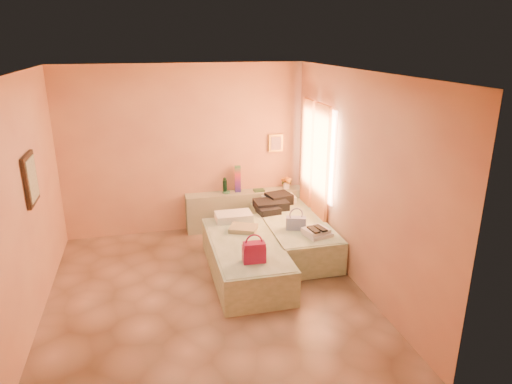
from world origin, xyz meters
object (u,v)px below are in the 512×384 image
blue_handbag (296,223)px  bed_right (292,234)px  towel_stack (318,232)px  bed_left (245,258)px  water_bottle (225,186)px  magenta_handbag (254,252)px  green_book (259,190)px  headboard_ledge (245,209)px  flower_vase (287,182)px

blue_handbag → bed_right: bearing=96.0°
towel_stack → bed_right: bearing=102.5°
bed_left → water_bottle: size_ratio=7.77×
magenta_handbag → towel_stack: bearing=30.3°
magenta_handbag → blue_handbag: size_ratio=0.97×
green_book → bed_left: bearing=-109.9°
water_bottle → towel_stack: (1.02, -1.75, -0.23)m
headboard_ledge → green_book: (0.24, -0.03, 0.34)m
bed_right → green_book: (-0.28, 1.02, 0.42)m
bed_left → bed_right: (0.90, 0.62, 0.00)m
magenta_handbag → towel_stack: magenta_handbag is taller
headboard_ledge → bed_right: (0.52, -1.05, -0.08)m
headboard_ledge → bed_left: headboard_ledge is taller
towel_stack → headboard_ledge: bearing=111.4°
water_bottle → green_book: water_bottle is taller
flower_vase → blue_handbag: 1.47m
bed_right → headboard_ledge: bearing=116.8°
bed_right → bed_left: bearing=-145.1°
headboard_ledge → water_bottle: bearing=175.3°
water_bottle → towel_stack: size_ratio=0.74×
magenta_handbag → water_bottle: bearing=91.5°
bed_left → bed_right: bearing=34.9°
headboard_ledge → towel_stack: (0.67, -1.72, 0.23)m
bed_left → bed_right: same height
bed_right → blue_handbag: bearing=-101.9°
headboard_ledge → bed_right: bearing=-63.4°
bed_right → towel_stack: (0.15, -0.67, 0.30)m
magenta_handbag → blue_handbag: magenta_handbag is taller
green_book → magenta_handbag: magenta_handbag is taller
bed_left → towel_stack: size_ratio=5.71×
magenta_handbag → blue_handbag: bearing=48.0°
magenta_handbag → blue_handbag: (0.84, 0.85, -0.04)m
headboard_ledge → towel_stack: size_ratio=5.86×
green_book → blue_handbag: size_ratio=0.63×
headboard_ledge → magenta_handbag: (-0.39, -2.27, 0.31)m
bed_left → flower_vase: 2.08m
bed_left → water_bottle: (0.03, 1.70, 0.53)m
towel_stack → green_book: bearing=104.3°
bed_right → green_book: size_ratio=10.91×
headboard_ledge → water_bottle: (-0.34, 0.03, 0.45)m
green_book → flower_vase: (0.51, 0.03, 0.11)m
bed_left → bed_right: size_ratio=1.00×
flower_vase → bed_left: bearing=-123.9°
headboard_ledge → bed_right: 1.18m
magenta_handbag → towel_stack: (1.07, 0.56, -0.08)m
flower_vase → blue_handbag: (-0.31, -1.43, -0.18)m
magenta_handbag → towel_stack: size_ratio=0.81×
water_bottle → flower_vase: (1.09, -0.03, -0.00)m
bed_left → water_bottle: bearing=89.2°
towel_stack → blue_handbag: bearing=128.2°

